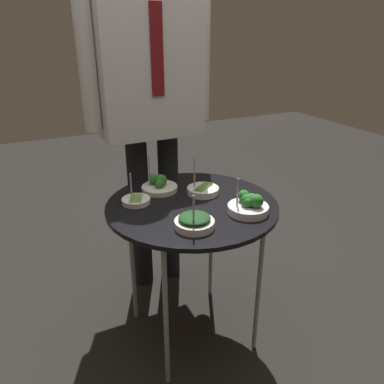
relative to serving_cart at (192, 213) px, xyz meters
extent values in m
plane|color=black|center=(0.00, 0.00, -0.65)|extent=(8.00, 8.00, 0.00)
cylinder|color=black|center=(0.00, 0.00, 0.04)|extent=(0.72, 0.72, 0.02)
cylinder|color=gray|center=(0.22, -0.22, -0.31)|extent=(0.02, 0.02, 0.68)
cylinder|color=gray|center=(-0.22, -0.22, -0.31)|extent=(0.02, 0.02, 0.68)
cylinder|color=gray|center=(0.22, 0.22, -0.31)|extent=(0.02, 0.02, 0.68)
cylinder|color=gray|center=(-0.22, 0.22, -0.31)|extent=(0.02, 0.02, 0.68)
cylinder|color=silver|center=(-0.07, 0.18, 0.06)|extent=(0.16, 0.16, 0.02)
sphere|color=#2D7028|center=(-0.06, 0.18, 0.09)|extent=(0.05, 0.05, 0.05)
sphere|color=#2D7028|center=(-0.09, 0.22, 0.09)|extent=(0.05, 0.05, 0.05)
sphere|color=#2D7028|center=(-0.08, 0.16, 0.09)|extent=(0.04, 0.04, 0.04)
cylinder|color=#939399|center=(-0.11, 0.21, 0.13)|extent=(0.01, 0.01, 0.16)
cylinder|color=silver|center=(-0.08, -0.19, 0.06)|extent=(0.15, 0.15, 0.03)
ellipsoid|color=#143816|center=(-0.08, -0.19, 0.09)|extent=(0.12, 0.12, 0.02)
cylinder|color=#939399|center=(-0.10, -0.23, 0.12)|extent=(0.01, 0.01, 0.14)
cylinder|color=silver|center=(0.16, -0.18, 0.06)|extent=(0.16, 0.16, 0.03)
sphere|color=#236023|center=(0.18, -0.18, 0.10)|extent=(0.05, 0.05, 0.05)
sphere|color=#236023|center=(0.17, -0.13, 0.10)|extent=(0.05, 0.05, 0.05)
sphere|color=#236023|center=(0.15, -0.17, 0.10)|extent=(0.05, 0.05, 0.05)
sphere|color=#236023|center=(0.15, -0.19, 0.10)|extent=(0.04, 0.04, 0.04)
sphere|color=#236023|center=(0.18, -0.20, 0.10)|extent=(0.05, 0.05, 0.05)
cylinder|color=#939399|center=(0.12, -0.15, 0.12)|extent=(0.01, 0.01, 0.14)
cylinder|color=silver|center=(0.09, 0.07, 0.06)|extent=(0.14, 0.14, 0.03)
ellipsoid|color=olive|center=(0.09, 0.05, 0.08)|extent=(0.10, 0.07, 0.01)
ellipsoid|color=olive|center=(0.09, 0.06, 0.08)|extent=(0.10, 0.07, 0.01)
ellipsoid|color=olive|center=(0.08, 0.07, 0.08)|extent=(0.10, 0.07, 0.01)
ellipsoid|color=olive|center=(0.08, 0.08, 0.08)|extent=(0.10, 0.07, 0.01)
cylinder|color=#939399|center=(0.06, 0.09, 0.13)|extent=(0.01, 0.01, 0.16)
cylinder|color=white|center=(-0.21, 0.10, 0.06)|extent=(0.12, 0.12, 0.02)
ellipsoid|color=#7AA847|center=(-0.19, 0.09, 0.07)|extent=(0.05, 0.10, 0.01)
ellipsoid|color=#7AA847|center=(-0.20, 0.10, 0.07)|extent=(0.05, 0.10, 0.01)
ellipsoid|color=#7AA847|center=(-0.21, 0.10, 0.07)|extent=(0.05, 0.10, 0.01)
ellipsoid|color=#7AA847|center=(-0.22, 0.10, 0.07)|extent=(0.05, 0.10, 0.01)
ellipsoid|color=#7AA847|center=(-0.23, 0.11, 0.07)|extent=(0.05, 0.10, 0.01)
cylinder|color=#939399|center=(-0.22, 0.13, 0.11)|extent=(0.01, 0.01, 0.12)
cylinder|color=black|center=(-0.08, 0.49, -0.21)|extent=(0.11, 0.11, 0.87)
cylinder|color=black|center=(0.09, 0.49, -0.21)|extent=(0.11, 0.11, 0.87)
cube|color=silver|center=(0.01, 0.49, 0.55)|extent=(0.49, 0.24, 0.65)
cube|color=maroon|center=(0.01, 0.37, 0.63)|extent=(0.06, 0.01, 0.39)
cylinder|color=silver|center=(-0.28, 0.49, 0.57)|extent=(0.08, 0.08, 0.60)
cylinder|color=silver|center=(0.29, 0.49, 0.57)|extent=(0.08, 0.08, 0.60)
camera|label=1|loc=(-0.61, -1.27, 0.71)|focal=35.00mm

